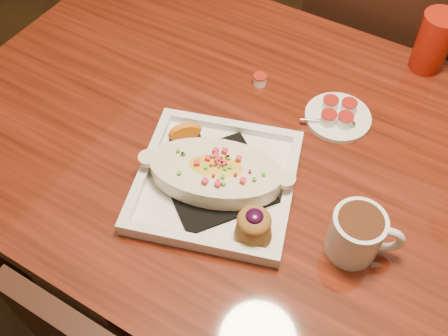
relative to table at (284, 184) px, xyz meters
The scene contains 8 objects.
floor 0.65m from the table, ahead, with size 7.00×7.00×0.00m, color #2F200F.
table is the anchor object (origin of this frame).
chair_far 0.65m from the table, 90.00° to the left, with size 0.42×0.42×0.93m.
plate 0.21m from the table, 120.42° to the right, with size 0.37×0.37×0.08m.
coffee_mug 0.27m from the table, 34.74° to the right, with size 0.13×0.09×0.10m.
saucer 0.18m from the table, 73.09° to the left, with size 0.14×0.14×0.10m.
creamer_loose 0.24m from the table, 133.86° to the left, with size 0.03×0.03×0.02m.
red_tumbler 0.46m from the table, 68.98° to the left, with size 0.08×0.08×0.14m, color #A51B0B.
Camera 1 is at (0.20, -0.60, 1.54)m, focal length 40.00 mm.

